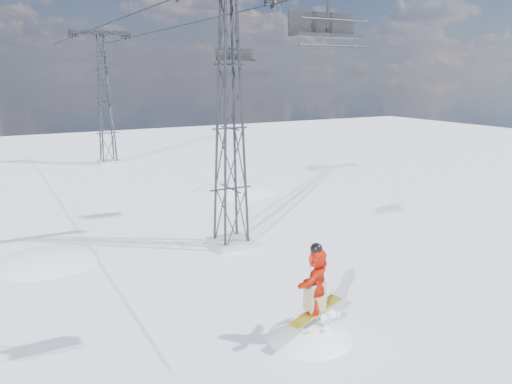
% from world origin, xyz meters
% --- Properties ---
extents(ground, '(120.00, 120.00, 0.00)m').
position_xyz_m(ground, '(0.00, 0.00, 0.00)').
color(ground, white).
rests_on(ground, ground).
extents(snow_terrain, '(39.00, 37.00, 22.00)m').
position_xyz_m(snow_terrain, '(-4.77, 21.24, -9.59)').
color(snow_terrain, white).
rests_on(snow_terrain, ground).
extents(lift_tower_near, '(5.20, 1.80, 11.43)m').
position_xyz_m(lift_tower_near, '(0.80, 8.00, 5.47)').
color(lift_tower_near, '#999999').
rests_on(lift_tower_near, ground).
extents(lift_tower_far, '(5.20, 1.80, 11.43)m').
position_xyz_m(lift_tower_far, '(0.80, 33.00, 5.47)').
color(lift_tower_far, '#999999').
rests_on(lift_tower_far, ground).
extents(haul_cables, '(4.46, 51.00, 0.06)m').
position_xyz_m(haul_cables, '(0.80, 19.50, 10.85)').
color(haul_cables, black).
rests_on(haul_cables, ground).
extents(snowboarder_jump, '(4.40, 4.40, 7.08)m').
position_xyz_m(snowboarder_jump, '(-0.78, -0.70, -1.60)').
color(snowboarder_jump, white).
rests_on(snowboarder_jump, ground).
extents(lift_chair_near, '(1.92, 0.55, 2.39)m').
position_xyz_m(lift_chair_near, '(-1.40, -1.88, 8.94)').
color(lift_chair_near, black).
rests_on(lift_chair_near, ground).
extents(lift_chair_mid, '(2.10, 0.60, 2.60)m').
position_xyz_m(lift_chair_mid, '(3.00, 11.75, 8.77)').
color(lift_chair_mid, black).
rests_on(lift_chair_mid, ground).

